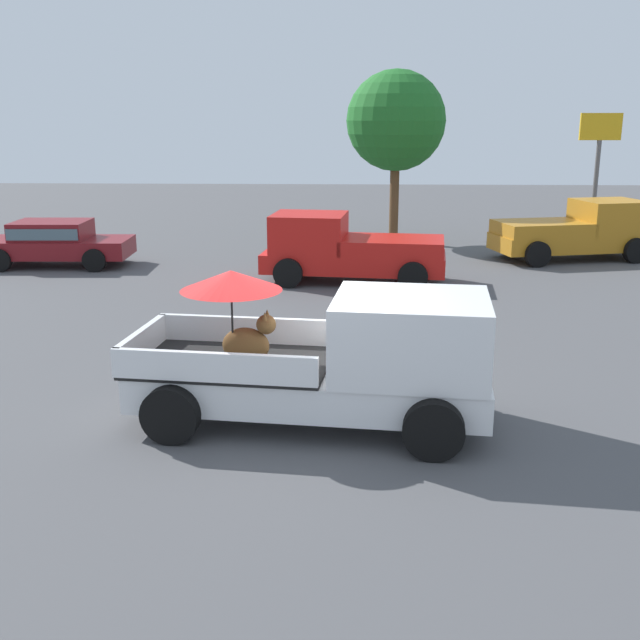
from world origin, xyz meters
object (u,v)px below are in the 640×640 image
object	(u,v)px
motel_sign	(598,151)
parked_sedan_near	(55,241)
pickup_truck_red	(346,249)
pickup_truck_far	(579,231)
pickup_truck_main	(340,359)

from	to	relation	value
motel_sign	parked_sedan_near	bearing A→B (deg)	-163.40
pickup_truck_red	parked_sedan_near	size ratio (longest dim) A/B	1.14
pickup_truck_red	parked_sedan_near	distance (m)	8.79
pickup_truck_red	motel_sign	xyz separation A→B (m)	(8.61, 7.01, 2.26)
pickup_truck_far	parked_sedan_near	world-z (taller)	pickup_truck_far
parked_sedan_near	pickup_truck_red	bearing A→B (deg)	-14.64
pickup_truck_far	parked_sedan_near	xyz separation A→B (m)	(-15.73, -1.72, -0.13)
parked_sedan_near	motel_sign	xyz separation A→B (m)	(17.20, 5.12, 2.39)
pickup_truck_red	pickup_truck_far	bearing A→B (deg)	-146.90
pickup_truck_red	parked_sedan_near	xyz separation A→B (m)	(-8.59, 1.88, -0.13)
pickup_truck_main	motel_sign	size ratio (longest dim) A/B	1.19
pickup_truck_red	motel_sign	world-z (taller)	motel_sign
motel_sign	pickup_truck_main	bearing A→B (deg)	-117.31
motel_sign	pickup_truck_far	bearing A→B (deg)	-113.21
pickup_truck_main	pickup_truck_red	bearing A→B (deg)	96.04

